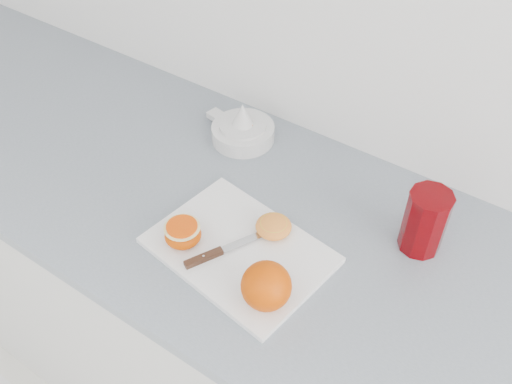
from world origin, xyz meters
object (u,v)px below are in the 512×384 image
(cutting_board, at_px, (239,250))
(citrus_juicer, at_px, (242,129))
(half_orange, at_px, (183,234))
(red_tumbler, at_px, (424,223))
(counter, at_px, (281,349))

(cutting_board, relative_size, citrus_juicer, 1.76)
(half_orange, distance_m, red_tumbler, 0.45)
(counter, height_order, half_orange, half_orange)
(cutting_board, xyz_separation_m, citrus_juicer, (-0.19, 0.28, 0.02))
(red_tumbler, bearing_deg, citrus_juicer, 170.98)
(citrus_juicer, bearing_deg, red_tumbler, -9.02)
(counter, relative_size, cutting_board, 8.11)
(counter, height_order, citrus_juicer, citrus_juicer)
(half_orange, bearing_deg, counter, 44.74)
(counter, relative_size, red_tumbler, 19.80)
(half_orange, relative_size, red_tumbler, 0.53)
(cutting_board, bearing_deg, citrus_juicer, 124.33)
(half_orange, bearing_deg, citrus_juicer, 106.24)
(cutting_board, distance_m, half_orange, 0.11)
(half_orange, distance_m, citrus_juicer, 0.34)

